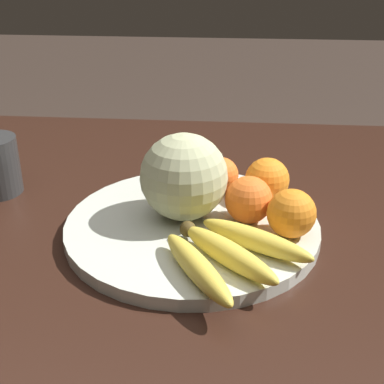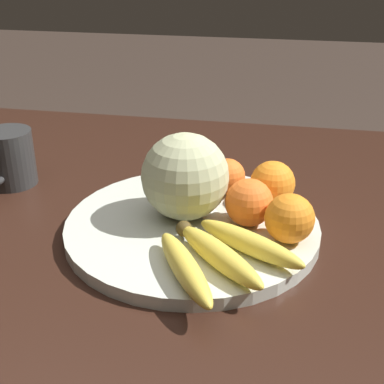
{
  "view_description": "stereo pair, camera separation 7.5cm",
  "coord_description": "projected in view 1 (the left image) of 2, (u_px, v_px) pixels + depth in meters",
  "views": [
    {
      "loc": [
        0.12,
        -0.67,
        1.18
      ],
      "look_at": [
        0.06,
        0.05,
        0.83
      ],
      "focal_mm": 50.0,
      "sensor_mm": 36.0,
      "label": 1
    },
    {
      "loc": [
        0.2,
        -0.65,
        1.18
      ],
      "look_at": [
        0.06,
        0.05,
        0.83
      ],
      "focal_mm": 50.0,
      "sensor_mm": 36.0,
      "label": 2
    }
  ],
  "objects": [
    {
      "name": "orange_mid_center",
      "position": [
        291.0,
        213.0,
        0.77
      ],
      "size": [
        0.07,
        0.07,
        0.07
      ],
      "color": "orange",
      "rests_on": "fruit_bowl"
    },
    {
      "name": "fruit_bowl",
      "position": [
        192.0,
        226.0,
        0.82
      ],
      "size": [
        0.39,
        0.39,
        0.02
      ],
      "color": "beige",
      "rests_on": "kitchen_table"
    },
    {
      "name": "orange_back_left",
      "position": [
        183.0,
        175.0,
        0.9
      ],
      "size": [
        0.06,
        0.06,
        0.06
      ],
      "color": "orange",
      "rests_on": "fruit_bowl"
    },
    {
      "name": "orange_front_right",
      "position": [
        267.0,
        180.0,
        0.87
      ],
      "size": [
        0.07,
        0.07,
        0.07
      ],
      "color": "orange",
      "rests_on": "fruit_bowl"
    },
    {
      "name": "melon",
      "position": [
        184.0,
        177.0,
        0.81
      ],
      "size": [
        0.13,
        0.13,
        0.13
      ],
      "color": "#B2B789",
      "rests_on": "fruit_bowl"
    },
    {
      "name": "kitchen_table",
      "position": [
        148.0,
        294.0,
        0.83
      ],
      "size": [
        1.42,
        1.17,
        0.76
      ],
      "color": "black",
      "rests_on": "ground_plane"
    },
    {
      "name": "orange_front_left",
      "position": [
        221.0,
        175.0,
        0.9
      ],
      "size": [
        0.06,
        0.06,
        0.06
      ],
      "color": "orange",
      "rests_on": "fruit_bowl"
    },
    {
      "name": "orange_back_right",
      "position": [
        249.0,
        200.0,
        0.8
      ],
      "size": [
        0.07,
        0.07,
        0.07
      ],
      "color": "orange",
      "rests_on": "fruit_bowl"
    },
    {
      "name": "produce_tag",
      "position": [
        205.0,
        212.0,
        0.84
      ],
      "size": [
        0.08,
        0.09,
        0.0
      ],
      "rotation": [
        0.0,
        0.0,
        -0.86
      ],
      "color": "white",
      "rests_on": "fruit_bowl"
    },
    {
      "name": "banana_bunch",
      "position": [
        227.0,
        253.0,
        0.71
      ],
      "size": [
        0.22,
        0.22,
        0.03
      ],
      "rotation": [
        0.0,
        0.0,
        5.5
      ],
      "color": "#473819",
      "rests_on": "fruit_bowl"
    }
  ]
}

